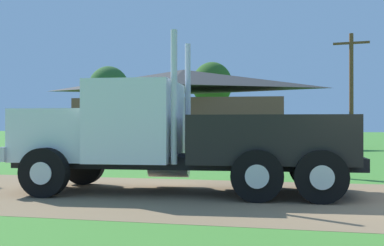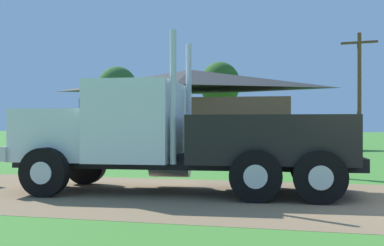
{
  "view_description": "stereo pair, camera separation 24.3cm",
  "coord_description": "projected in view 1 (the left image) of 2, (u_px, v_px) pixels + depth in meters",
  "views": [
    {
      "loc": [
        -1.36,
        -10.61,
        1.55
      ],
      "look_at": [
        -3.93,
        0.43,
        1.59
      ],
      "focal_mm": 46.68,
      "sensor_mm": 36.0,
      "label": 1
    },
    {
      "loc": [
        -1.12,
        -10.55,
        1.55
      ],
      "look_at": [
        -3.93,
        0.43,
        1.59
      ],
      "focal_mm": 46.68,
      "sensor_mm": 36.0,
      "label": 2
    }
  ],
  "objects": [
    {
      "name": "tree_mid",
      "position": [
        212.0,
        85.0,
        43.79
      ],
      "size": [
        3.54,
        3.54,
        7.07
      ],
      "color": "#513823",
      "rests_on": "ground_plane"
    },
    {
      "name": "ground_plane",
      "position": [
        377.0,
        202.0,
        10.02
      ],
      "size": [
        200.0,
        200.0,
        0.0
      ],
      "primitive_type": "plane",
      "color": "#438530"
    },
    {
      "name": "truck_foreground_white",
      "position": [
        178.0,
        138.0,
        11.42
      ],
      "size": [
        8.0,
        3.21,
        3.56
      ],
      "color": "black",
      "rests_on": "ground_plane"
    },
    {
      "name": "visitor_far_side",
      "position": [
        335.0,
        146.0,
        14.54
      ],
      "size": [
        0.46,
        0.46,
        1.74
      ],
      "color": "#264C8C",
      "rests_on": "ground_plane"
    },
    {
      "name": "tree_left",
      "position": [
        109.0,
        89.0,
        47.72
      ],
      "size": [
        3.92,
        3.92,
        7.17
      ],
      "color": "#513823",
      "rests_on": "ground_plane"
    },
    {
      "name": "utility_pole_near",
      "position": [
        351.0,
        88.0,
        31.16
      ],
      "size": [
        2.2,
        0.43,
        7.27
      ],
      "color": "brown",
      "rests_on": "ground_plane"
    },
    {
      "name": "dirt_track",
      "position": [
        377.0,
        202.0,
        10.02
      ],
      "size": [
        120.0,
        6.2,
        0.01
      ],
      "primitive_type": "cube",
      "color": "#856B4B",
      "rests_on": "ground_plane"
    },
    {
      "name": "shed_building",
      "position": [
        183.0,
        110.0,
        34.24
      ],
      "size": [
        14.59,
        7.71,
        5.34
      ],
      "color": "brown",
      "rests_on": "ground_plane"
    }
  ]
}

